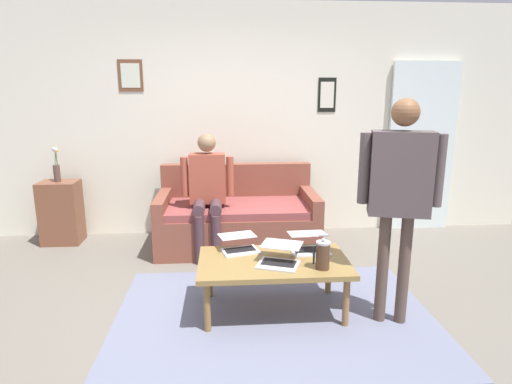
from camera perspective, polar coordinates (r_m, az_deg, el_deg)
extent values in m
plane|color=#6E675C|center=(3.43, 0.14, -16.59)|extent=(7.68, 7.68, 0.00)
cube|color=slate|center=(3.47, 2.48, -16.15)|extent=(2.46, 1.76, 0.01)
cube|color=silver|center=(5.18, -1.72, 9.35)|extent=(7.04, 0.10, 2.70)
cube|color=black|center=(5.25, 9.43, 12.64)|extent=(0.21, 0.02, 0.40)
cube|color=silver|center=(5.24, 9.46, 12.64)|extent=(0.16, 0.00, 0.30)
cube|color=brown|center=(5.22, -16.36, 14.65)|extent=(0.27, 0.02, 0.35)
cube|color=silver|center=(5.21, -16.38, 14.66)|extent=(0.21, 0.00, 0.27)
cube|color=white|center=(5.65, 21.11, 5.50)|extent=(0.82, 0.05, 2.05)
sphere|color=tan|center=(5.49, 18.32, 5.45)|extent=(0.06, 0.06, 0.06)
cube|color=brown|center=(4.80, -2.46, -4.88)|extent=(1.74, 0.91, 0.42)
cube|color=brown|center=(4.71, -2.48, -2.07)|extent=(1.50, 0.83, 0.08)
cube|color=brown|center=(5.05, -2.64, 1.22)|extent=(1.74, 0.14, 0.46)
cube|color=brown|center=(4.80, 7.20, -1.11)|extent=(0.12, 0.91, 0.20)
cube|color=brown|center=(4.76, -12.28, -1.45)|extent=(0.12, 0.91, 0.20)
cube|color=olive|center=(3.38, 2.35, -9.36)|extent=(1.16, 0.68, 0.04)
cylinder|color=olive|center=(3.33, 11.90, -14.11)|extent=(0.05, 0.05, 0.39)
cylinder|color=olive|center=(3.21, -6.52, -14.94)|extent=(0.05, 0.05, 0.39)
cylinder|color=olive|center=(3.80, 9.65, -10.42)|extent=(0.05, 0.05, 0.39)
cylinder|color=olive|center=(3.70, -6.20, -10.97)|extent=(0.05, 0.05, 0.39)
cube|color=silver|center=(3.56, 7.18, -7.81)|extent=(0.32, 0.24, 0.01)
cube|color=black|center=(3.57, 7.11, -7.59)|extent=(0.26, 0.15, 0.00)
cube|color=silver|center=(3.61, 6.83, -5.52)|extent=(0.32, 0.23, 0.03)
cube|color=#271A2C|center=(3.61, 6.84, -5.54)|extent=(0.29, 0.21, 0.02)
cube|color=silver|center=(3.53, -2.07, -7.86)|extent=(0.33, 0.27, 0.01)
cube|color=black|center=(3.54, -2.15, -7.66)|extent=(0.27, 0.18, 0.00)
cube|color=silver|center=(3.59, -2.54, -5.80)|extent=(0.33, 0.26, 0.01)
cube|color=white|center=(3.58, -2.53, -5.82)|extent=(0.30, 0.23, 0.01)
cube|color=silver|center=(3.28, 2.97, -9.62)|extent=(0.37, 0.33, 0.01)
cube|color=black|center=(3.29, 3.05, -9.37)|extent=(0.29, 0.22, 0.00)
cube|color=silver|center=(3.34, 3.46, -6.98)|extent=(0.36, 0.32, 0.01)
cube|color=#2E192C|center=(3.34, 3.45, -7.00)|extent=(0.33, 0.28, 0.00)
cylinder|color=#4C3323|center=(3.22, 8.88, -8.45)|extent=(0.10, 0.10, 0.19)
cylinder|color=#B7B7BC|center=(3.18, 8.95, -6.69)|extent=(0.11, 0.11, 0.02)
sphere|color=#B2B2B7|center=(3.17, 8.96, -6.30)|extent=(0.03, 0.03, 0.03)
cube|color=black|center=(3.20, 7.71, -8.34)|extent=(0.01, 0.01, 0.14)
cube|color=brown|center=(5.36, -24.50, -2.49)|extent=(0.42, 0.32, 0.72)
cylinder|color=brown|center=(5.27, -24.98, 2.27)|extent=(0.07, 0.07, 0.19)
cylinder|color=#3D7038|center=(5.23, -25.10, 4.20)|extent=(0.02, 0.02, 0.17)
sphere|color=silver|center=(5.21, -25.15, 5.12)|extent=(0.05, 0.05, 0.05)
cylinder|color=#3D7038|center=(5.23, -25.06, 4.16)|extent=(0.01, 0.02, 0.16)
sphere|color=gold|center=(5.21, -25.08, 5.05)|extent=(0.05, 0.05, 0.05)
cylinder|color=#3D7038|center=(5.25, -25.18, 4.23)|extent=(0.02, 0.01, 0.17)
sphere|color=silver|center=(5.25, -25.27, 5.17)|extent=(0.05, 0.05, 0.05)
cylinder|color=#3D7038|center=(5.24, -25.02, 4.27)|extent=(0.01, 0.02, 0.18)
sphere|color=gold|center=(5.22, -25.03, 5.26)|extent=(0.03, 0.03, 0.03)
cylinder|color=brown|center=(3.39, 19.08, -9.76)|extent=(0.08, 0.08, 0.84)
cylinder|color=brown|center=(3.37, 16.49, -9.71)|extent=(0.08, 0.08, 0.84)
cube|color=#544748|center=(3.18, 18.71, 2.33)|extent=(0.45, 0.28, 0.60)
cylinder|color=#544748|center=(3.22, 23.16, 2.63)|extent=(0.10, 0.10, 0.51)
cylinder|color=#544748|center=(3.14, 14.22, 3.07)|extent=(0.10, 0.10, 0.51)
sphere|color=brown|center=(3.13, 19.29, 9.99)|extent=(0.19, 0.19, 0.19)
cylinder|color=#493036|center=(4.35, -5.32, -6.33)|extent=(0.10, 0.10, 0.50)
cylinder|color=#493036|center=(4.36, -7.57, -6.35)|extent=(0.10, 0.10, 0.50)
cylinder|color=#493036|center=(4.43, -5.36, -1.89)|extent=(0.12, 0.40, 0.12)
cylinder|color=#493036|center=(4.44, -7.56, -1.92)|extent=(0.12, 0.40, 0.12)
cube|color=#A24936|center=(4.55, -6.46, 1.85)|extent=(0.37, 0.20, 0.52)
cylinder|color=#A24936|center=(4.49, -3.47, 2.10)|extent=(0.08, 0.08, 0.42)
cylinder|color=#A24936|center=(4.51, -9.50, 1.99)|extent=(0.08, 0.08, 0.42)
sphere|color=#936F50|center=(4.49, -6.59, 6.54)|extent=(0.19, 0.19, 0.19)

